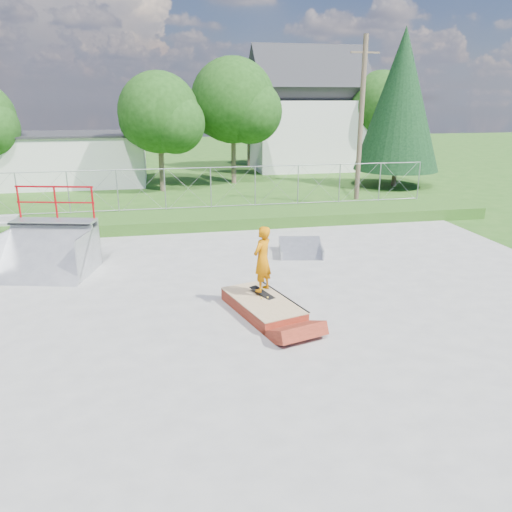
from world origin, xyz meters
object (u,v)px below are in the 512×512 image
Objects in this scene: quarter_pipe at (44,235)px; skater at (262,262)px; grind_box at (262,306)px; flat_bank_ramp at (301,249)px.

skater is at bearing -18.15° from quarter_pipe.
grind_box is 1.76× the size of flat_bank_ramp.
quarter_pipe reaches higher than skater.
grind_box is at bearing -20.56° from quarter_pipe.
flat_bank_ramp reaches higher than grind_box.
skater is (5.89, -3.71, -0.03)m from quarter_pipe.
grind_box is 5.04m from flat_bank_ramp.
flat_bank_ramp is (2.30, 4.49, 0.04)m from grind_box.
flat_bank_ramp is 4.85m from skater.
grind_box is 1.12m from skater.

